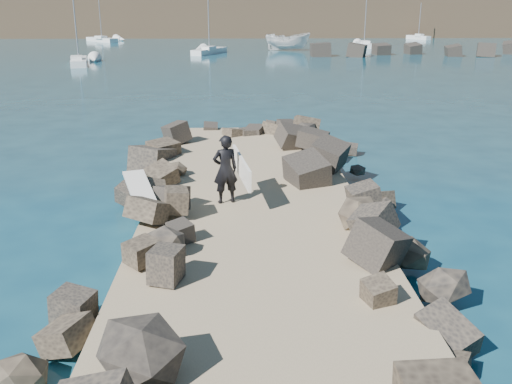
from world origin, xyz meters
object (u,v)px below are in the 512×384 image
at_px(boat_imported, 288,42).
at_px(sailboat_e, 102,40).
at_px(surfer_with_board, 228,169).
at_px(surfboard_resting, 141,196).

bearing_deg(boat_imported, sailboat_e, 70.42).
relative_size(surfer_with_board, sailboat_e, 0.28).
distance_m(boat_imported, surfer_with_board, 62.45).
bearing_deg(surfboard_resting, sailboat_e, 83.68).
bearing_deg(boat_imported, surfer_with_board, -172.64).
distance_m(boat_imported, sailboat_e, 34.24).
bearing_deg(surfboard_resting, surfer_with_board, -3.47).
bearing_deg(sailboat_e, boat_imported, -33.27).
xyz_separation_m(surfboard_resting, sailboat_e, (-19.42, 81.51, -0.69)).
height_order(surfboard_resting, surfer_with_board, surfer_with_board).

